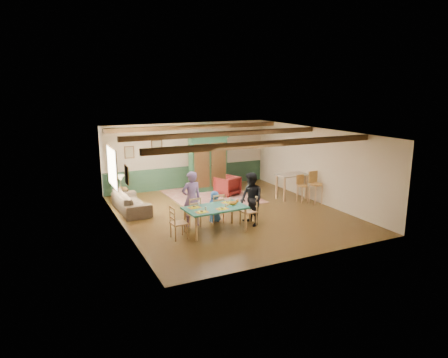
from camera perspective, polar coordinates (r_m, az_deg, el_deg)
name	(u,v)px	position (r m, az deg, el deg)	size (l,w,h in m)	color
floor	(230,213)	(13.35, 0.89, -4.90)	(8.00, 8.00, 0.00)	#493014
wall_back	(188,155)	(16.62, -5.23, 3.37)	(7.00, 0.02, 2.70)	beige
wall_left	(122,184)	(11.91, -14.37, -0.75)	(0.02, 8.00, 2.70)	beige
wall_right	(317,165)	(14.86, 13.10, 1.97)	(0.02, 8.00, 2.70)	beige
ceiling	(230,132)	(12.79, 0.93, 6.71)	(7.00, 8.00, 0.02)	white
wainscot_back	(188,177)	(16.77, -5.15, 0.32)	(6.95, 0.03, 0.90)	#213C29
ceiling_beam_front	(268,144)	(10.80, 6.38, 5.03)	(6.95, 0.16, 0.16)	#33210E
ceiling_beam_mid	(225,134)	(13.16, 0.15, 6.48)	(6.95, 0.16, 0.16)	#33210E
ceiling_beam_back	(196,127)	(15.53, -4.03, 7.42)	(6.95, 0.16, 0.16)	#33210E
window_left	(112,167)	(13.51, -15.72, 1.62)	(0.06, 1.60, 1.30)	white
picture_left_wall	(127,175)	(11.25, -13.72, 0.60)	(0.04, 0.42, 0.52)	tan
picture_back_a	(157,147)	(16.13, -9.57, 4.57)	(0.45, 0.04, 0.55)	tan
picture_back_b	(129,152)	(15.89, -13.37, 3.73)	(0.38, 0.04, 0.48)	tan
dining_table	(215,219)	(11.57, -1.26, -5.79)	(1.76, 0.98, 0.73)	#206655
dining_chair_far_left	(193,212)	(11.99, -4.49, -4.68)	(0.41, 0.43, 0.93)	tan
dining_chair_far_right	(216,208)	(12.31, -1.16, -4.17)	(0.41, 0.43, 0.93)	tan
dining_chair_end_left	(179,222)	(11.10, -6.46, -6.17)	(0.41, 0.43, 0.93)	tan
dining_chair_end_right	(248,211)	(12.08, 3.50, -4.53)	(0.41, 0.43, 0.93)	tan
person_man	(191,199)	(11.95, -4.68, -2.84)	(0.62, 0.40, 1.69)	#795B9D
person_woman	(251,199)	(12.03, 3.92, -2.90)	(0.79, 0.61, 1.62)	black
person_child	(215,207)	(12.37, -1.33, -3.96)	(0.48, 0.31, 0.98)	#2859A3
cat	(233,203)	(11.60, 1.32, -3.39)	(0.35, 0.14, 0.18)	orange
place_setting_near_left	(202,210)	(11.01, -3.18, -4.49)	(0.39, 0.29, 0.11)	yellow
place_setting_near_center	(222,207)	(11.28, -0.25, -4.03)	(0.39, 0.29, 0.11)	yellow
place_setting_far_left	(194,206)	(11.43, -4.24, -3.84)	(0.39, 0.29, 0.11)	yellow
place_setting_far_right	(227,201)	(11.90, 0.49, -3.14)	(0.39, 0.29, 0.11)	yellow
area_rug	(211,196)	(15.40, -1.84, -2.46)	(2.98, 3.54, 0.01)	#CEB295
armoire	(208,163)	(16.10, -2.33, 2.32)	(1.60, 0.64, 2.26)	#163823
armchair	(227,186)	(15.52, 0.47, -0.95)	(0.79, 0.81, 0.74)	#410D0E
sofa	(131,202)	(13.86, -13.16, -3.20)	(2.18, 0.85, 0.64)	#3E3327
end_table	(122,196)	(14.91, -14.43, -2.33)	(0.44, 0.44, 0.54)	#33210E
table_lamp	(121,182)	(14.78, -14.54, -0.39)	(0.28, 0.28, 0.50)	beige
counter_table	(291,186)	(15.20, 9.59, -1.04)	(1.13, 0.66, 0.94)	beige
bar_stool_left	(303,189)	(14.79, 11.16, -1.37)	(0.35, 0.39, 1.00)	tan
bar_stool_right	(316,188)	(14.60, 13.00, -1.28)	(0.42, 0.46, 1.18)	tan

